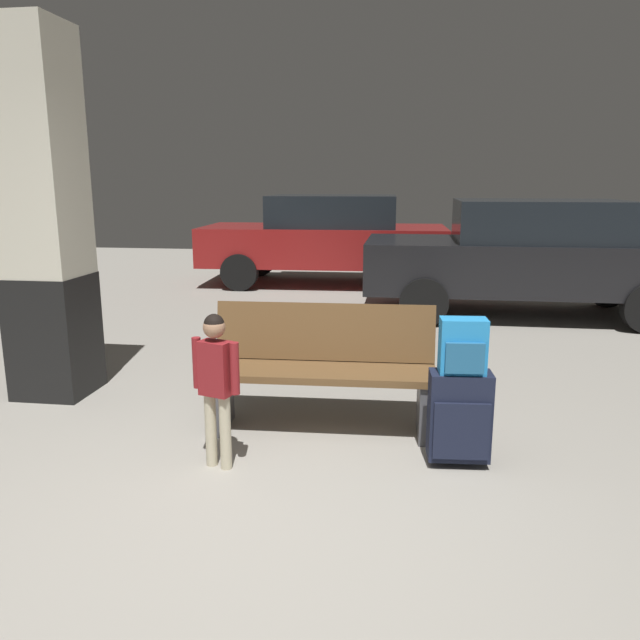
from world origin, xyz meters
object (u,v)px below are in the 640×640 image
at_px(bench, 322,369).
at_px(parked_car_far, 326,237).
at_px(backpack_bright, 463,347).
at_px(structural_pillar, 44,219).
at_px(suitcase, 459,416).
at_px(child, 216,374).
at_px(parked_car_near, 528,255).

relative_size(bench, parked_car_far, 0.39).
distance_m(bench, backpack_bright, 1.10).
distance_m(structural_pillar, suitcase, 3.56).
bearing_deg(suitcase, backpack_bright, -82.79).
distance_m(bench, suitcase, 1.05).
bearing_deg(backpack_bright, child, -170.80).
relative_size(structural_pillar, child, 3.00).
height_order(child, parked_car_far, parked_car_far).
bearing_deg(parked_car_far, bench, -82.72).
bearing_deg(backpack_bright, parked_car_near, 75.69).
xyz_separation_m(structural_pillar, parked_car_far, (1.49, 5.95, -0.65)).
bearing_deg(bench, parked_car_near, 63.20).
bearing_deg(backpack_bright, suitcase, 97.21).
height_order(suitcase, child, child).
relative_size(structural_pillar, suitcase, 4.87).
distance_m(parked_car_near, parked_car_far, 3.67).
bearing_deg(parked_car_near, suitcase, -104.31).
bearing_deg(backpack_bright, structural_pillar, 163.97).
bearing_deg(suitcase, bench, 152.77).
relative_size(backpack_bright, parked_car_far, 0.08).
bearing_deg(structural_pillar, parked_car_near, 40.23).
height_order(backpack_bright, parked_car_far, parked_car_far).
bearing_deg(suitcase, child, -170.78).
height_order(suitcase, backpack_bright, backpack_bright).
xyz_separation_m(bench, backpack_bright, (0.93, -0.48, 0.33)).
xyz_separation_m(parked_car_near, parked_car_far, (-2.94, 2.19, 0.00)).
xyz_separation_m(suitcase, parked_car_far, (-1.75, 6.88, 0.48)).
xyz_separation_m(backpack_bright, parked_car_near, (1.19, 4.68, 0.03)).
relative_size(structural_pillar, bench, 1.82).
distance_m(bench, parked_car_far, 6.46).
height_order(suitcase, parked_car_near, parked_car_near).
distance_m(backpack_bright, parked_car_near, 4.83).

